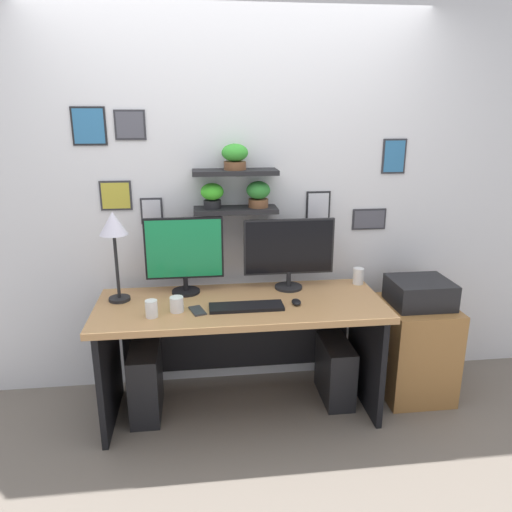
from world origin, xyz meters
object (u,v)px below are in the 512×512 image
(desk, at_px, (240,329))
(printer, at_px, (420,292))
(pen_cup, at_px, (151,309))
(keyboard, at_px, (246,307))
(monitor_right, at_px, (289,250))
(cell_phone, at_px, (197,311))
(computer_tower_left, at_px, (146,381))
(drawer_cabinet, at_px, (414,349))
(desk_lamp, at_px, (114,231))
(water_cup, at_px, (358,276))
(monitor_left, at_px, (184,253))
(coffee_mug, at_px, (177,304))
(computer_tower_right, at_px, (335,370))
(computer_mouse, at_px, (296,302))

(desk, xyz_separation_m, printer, (1.19, 0.02, 0.19))
(desk, xyz_separation_m, pen_cup, (-0.52, -0.21, 0.26))
(keyboard, bearing_deg, monitor_right, 45.20)
(cell_phone, distance_m, computer_tower_left, 0.65)
(drawer_cabinet, bearing_deg, desk_lamp, 178.46)
(water_cup, bearing_deg, monitor_left, -178.97)
(water_cup, bearing_deg, printer, -24.16)
(monitor_left, bearing_deg, coffee_mug, -98.55)
(monitor_right, bearing_deg, printer, -9.59)
(computer_tower_left, bearing_deg, desk_lamp, 146.24)
(printer, bearing_deg, drawer_cabinet, 90.00)
(monitor_left, bearing_deg, desk, -25.59)
(desk, xyz_separation_m, computer_tower_right, (0.64, 0.00, -0.34))
(desk, relative_size, computer_mouse, 19.50)
(computer_mouse, distance_m, coffee_mug, 0.71)
(pen_cup, xyz_separation_m, drawer_cabinet, (1.71, 0.23, -0.48))
(drawer_cabinet, relative_size, computer_tower_left, 1.43)
(monitor_left, bearing_deg, pen_cup, -116.51)
(keyboard, bearing_deg, printer, 8.30)
(desk, height_order, computer_tower_left, desk)
(monitor_left, relative_size, computer_tower_right, 1.21)
(water_cup, distance_m, printer, 0.41)
(drawer_cabinet, bearing_deg, desk, -179.18)
(desk, bearing_deg, drawer_cabinet, 0.82)
(drawer_cabinet, relative_size, printer, 1.71)
(computer_mouse, bearing_deg, computer_tower_left, 173.50)
(computer_mouse, height_order, desk_lamp, desk_lamp)
(monitor_left, xyz_separation_m, water_cup, (1.15, 0.02, -0.21))
(monitor_left, height_order, computer_tower_right, monitor_left)
(monitor_right, relative_size, drawer_cabinet, 0.91)
(desk, bearing_deg, computer_mouse, -21.04)
(pen_cup, distance_m, printer, 1.72)
(computer_mouse, xyz_separation_m, desk_lamp, (-1.07, 0.20, 0.43))
(computer_mouse, xyz_separation_m, pen_cup, (-0.85, -0.08, 0.04))
(monitor_left, height_order, desk_lamp, desk_lamp)
(monitor_left, relative_size, monitor_right, 0.84)
(cell_phone, distance_m, pen_cup, 0.27)
(water_cup, height_order, printer, water_cup)
(monitor_left, distance_m, pen_cup, 0.47)
(monitor_right, relative_size, desk_lamp, 1.06)
(printer, xyz_separation_m, computer_tower_left, (-1.79, -0.04, -0.51))
(desk, distance_m, coffee_mug, 0.48)
(water_cup, bearing_deg, computer_tower_left, -171.95)
(desk, distance_m, computer_tower_right, 0.72)
(monitor_left, bearing_deg, computer_tower_right, -9.15)
(monitor_left, relative_size, pen_cup, 4.93)
(printer, bearing_deg, keyboard, -171.70)
(desk, bearing_deg, water_cup, 12.49)
(drawer_cabinet, distance_m, computer_tower_left, 1.80)
(desk_lamp, xyz_separation_m, pen_cup, (0.22, -0.28, -0.39))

